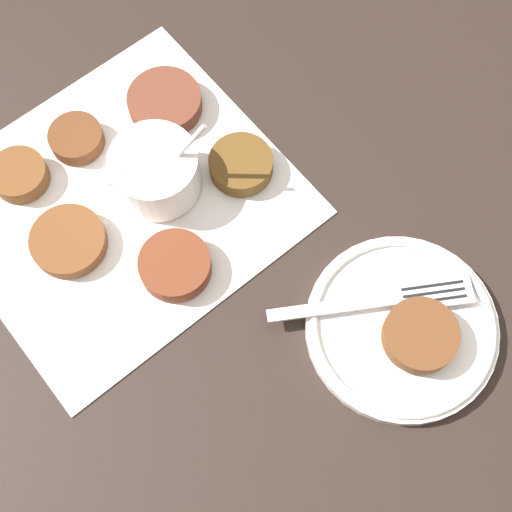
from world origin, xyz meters
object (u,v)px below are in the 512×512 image
serving_plate (402,327)px  fritter_on_plate (420,335)px  fork (393,299)px  sauce_bowl (156,173)px

serving_plate → fritter_on_plate: (-0.00, 0.02, 0.02)m
serving_plate → fork: 0.03m
sauce_bowl → fork: (-0.14, 0.22, -0.01)m
sauce_bowl → fork: bearing=122.1°
fritter_on_plate → fork: 0.04m
sauce_bowl → serving_plate: bearing=118.8°
fork → serving_plate: bearing=81.4°
serving_plate → fork: bearing=-98.6°
serving_plate → fritter_on_plate: fritter_on_plate is taller
fritter_on_plate → serving_plate: bearing=-75.5°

